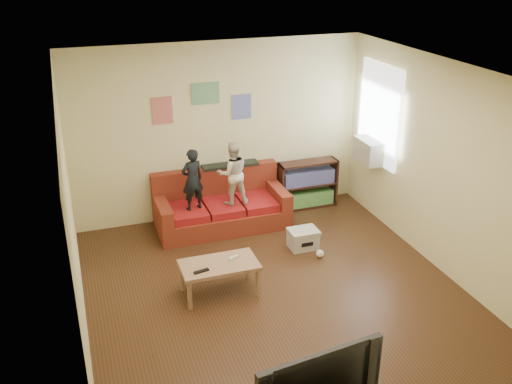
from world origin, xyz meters
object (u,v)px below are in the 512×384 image
object	(u,v)px
child_b	(233,173)
coffee_table	(219,268)
television	(313,377)
file_box	(303,239)
child_a	(192,180)
sofa	(221,207)
bookshelf	(307,186)

from	to	relation	value
child_b	coffee_table	distance (m)	1.84
child_b	television	size ratio (longest dim) A/B	0.86
file_box	coffee_table	bearing A→B (deg)	-153.22
child_a	sofa	bearing A→B (deg)	-173.34
coffee_table	bookshelf	distance (m)	2.84
child_b	file_box	size ratio (longest dim) A/B	2.34
child_a	television	bearing A→B (deg)	76.56
sofa	coffee_table	bearing A→B (deg)	-106.26
bookshelf	television	world-z (taller)	television
file_box	television	world-z (taller)	television
sofa	file_box	world-z (taller)	sofa
sofa	child_b	world-z (taller)	child_b
sofa	file_box	xyz separation A→B (m)	(0.90, -1.08, -0.15)
file_box	television	xyz separation A→B (m)	(-1.34, -3.24, 0.63)
child_a	coffee_table	xyz separation A→B (m)	(-0.07, -1.63, -0.51)
sofa	child_a	distance (m)	0.75
child_a	television	size ratio (longest dim) A/B	0.82
child_b	coffee_table	size ratio (longest dim) A/B	1.02
child_b	file_box	world-z (taller)	child_b
coffee_table	child_a	bearing A→B (deg)	87.50
sofa	child_a	size ratio (longest dim) A/B	2.14
child_b	coffee_table	world-z (taller)	child_b
coffee_table	file_box	xyz separation A→B (m)	(1.42, 0.72, -0.22)
bookshelf	file_box	distance (m)	1.42
file_box	child_b	bearing A→B (deg)	129.52
child_a	coffee_table	size ratio (longest dim) A/B	0.98
child_a	child_b	world-z (taller)	child_b
sofa	bookshelf	bearing A→B (deg)	7.22
coffee_table	television	bearing A→B (deg)	-88.11
coffee_table	television	distance (m)	2.56
file_box	television	distance (m)	3.56
bookshelf	file_box	xyz separation A→B (m)	(-0.61, -1.27, -0.20)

